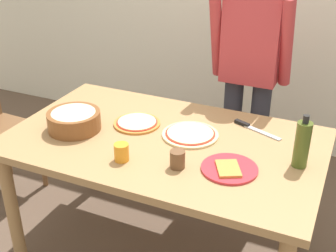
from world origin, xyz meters
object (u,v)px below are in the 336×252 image
at_px(plate_with_slice, 229,169).
at_px(chef_knife, 251,127).
at_px(popcorn_bowl, 74,119).
at_px(cup_small_brown, 177,159).
at_px(person_cook, 250,67).
at_px(dining_table, 164,154).
at_px(cup_orange, 122,152).
at_px(olive_oil_bottle, 302,144).
at_px(pizza_cooked_on_tray, 137,123).
at_px(pizza_raw_on_board, 190,134).

relative_size(plate_with_slice, chef_knife, 0.94).
xyz_separation_m(popcorn_bowl, cup_small_brown, (0.65, -0.12, -0.02)).
relative_size(person_cook, cup_small_brown, 19.06).
relative_size(dining_table, cup_orange, 18.82).
distance_m(popcorn_bowl, olive_oil_bottle, 1.16).
distance_m(dining_table, pizza_cooked_on_tray, 0.24).
distance_m(person_cook, cup_orange, 1.09).
distance_m(pizza_cooked_on_tray, chef_knife, 0.62).
xyz_separation_m(popcorn_bowl, cup_orange, (0.38, -0.17, -0.02)).
xyz_separation_m(popcorn_bowl, olive_oil_bottle, (1.15, 0.12, 0.05)).
height_order(plate_with_slice, olive_oil_bottle, olive_oil_bottle).
relative_size(pizza_raw_on_board, popcorn_bowl, 1.05).
height_order(plate_with_slice, cup_small_brown, cup_small_brown).
height_order(popcorn_bowl, cup_orange, popcorn_bowl).
bearing_deg(cup_small_brown, plate_with_slice, 18.36).
height_order(pizza_raw_on_board, olive_oil_bottle, olive_oil_bottle).
xyz_separation_m(pizza_cooked_on_tray, olive_oil_bottle, (0.88, -0.06, 0.10)).
height_order(popcorn_bowl, cup_small_brown, popcorn_bowl).
distance_m(pizza_raw_on_board, chef_knife, 0.34).
bearing_deg(olive_oil_bottle, plate_with_slice, -148.85).
xyz_separation_m(person_cook, cup_orange, (-0.33, -1.03, -0.14)).
bearing_deg(olive_oil_bottle, chef_knife, 137.30).
height_order(pizza_raw_on_board, cup_orange, cup_orange).
xyz_separation_m(pizza_raw_on_board, plate_with_slice, (0.28, -0.23, -0.00)).
relative_size(pizza_raw_on_board, pizza_cooked_on_tray, 1.16).
relative_size(pizza_cooked_on_tray, chef_knife, 0.91).
bearing_deg(pizza_raw_on_board, popcorn_bowl, -162.60).
bearing_deg(popcorn_bowl, cup_small_brown, -10.64).
relative_size(plate_with_slice, olive_oil_bottle, 1.02).
bearing_deg(chef_knife, dining_table, -142.14).
bearing_deg(cup_small_brown, chef_knife, 67.82).
bearing_deg(olive_oil_bottle, dining_table, -178.02).
bearing_deg(dining_table, popcorn_bowl, -168.27).
xyz_separation_m(dining_table, popcorn_bowl, (-0.48, -0.10, 0.15)).
height_order(person_cook, plate_with_slice, person_cook).
distance_m(pizza_raw_on_board, popcorn_bowl, 0.62).
bearing_deg(olive_oil_bottle, pizza_cooked_on_tray, 175.84).
distance_m(plate_with_slice, cup_small_brown, 0.24).
distance_m(person_cook, olive_oil_bottle, 0.86).
distance_m(pizza_cooked_on_tray, olive_oil_bottle, 0.88).
bearing_deg(pizza_cooked_on_tray, pizza_raw_on_board, -0.35).
distance_m(dining_table, person_cook, 0.84).
bearing_deg(pizza_cooked_on_tray, dining_table, -23.28).
xyz_separation_m(pizza_raw_on_board, olive_oil_bottle, (0.56, -0.06, 0.10)).
bearing_deg(pizza_cooked_on_tray, chef_knife, 19.66).
bearing_deg(cup_orange, olive_oil_bottle, 20.96).
bearing_deg(plate_with_slice, popcorn_bowl, 176.88).
bearing_deg(pizza_raw_on_board, dining_table, -142.40).
distance_m(pizza_raw_on_board, olive_oil_bottle, 0.58).
relative_size(cup_orange, cup_small_brown, 1.00).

